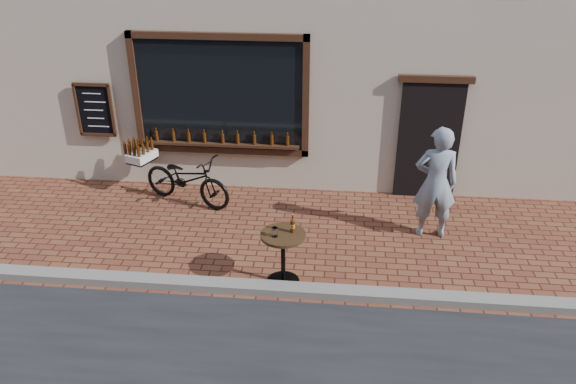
{
  "coord_description": "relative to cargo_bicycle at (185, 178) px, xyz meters",
  "views": [
    {
      "loc": [
        0.29,
        -6.22,
        4.92
      ],
      "look_at": [
        -0.44,
        1.2,
        1.1
      ],
      "focal_mm": 35.0,
      "sensor_mm": 36.0,
      "label": 1
    }
  ],
  "objects": [
    {
      "name": "bistro_table",
      "position": [
        2.05,
        -2.32,
        0.1
      ],
      "size": [
        0.64,
        0.64,
        1.1
      ],
      "color": "black",
      "rests_on": "ground"
    },
    {
      "name": "cargo_bicycle",
      "position": [
        0.0,
        0.0,
        0.0
      ],
      "size": [
        2.18,
        1.28,
        1.01
      ],
      "rotation": [
        0.0,
        0.0,
        1.2
      ],
      "color": "black",
      "rests_on": "ground"
    },
    {
      "name": "ground",
      "position": [
        2.48,
        -2.77,
        -0.48
      ],
      "size": [
        90.0,
        90.0,
        0.0
      ],
      "primitive_type": "plane",
      "color": "brown",
      "rests_on": "ground"
    },
    {
      "name": "pedestrian",
      "position": [
        4.34,
        -0.73,
        0.47
      ],
      "size": [
        0.7,
        0.47,
        1.91
      ],
      "primitive_type": "imported",
      "rotation": [
        0.0,
        0.0,
        3.16
      ],
      "color": "gray",
      "rests_on": "ground"
    },
    {
      "name": "kerb",
      "position": [
        2.48,
        -2.57,
        -0.42
      ],
      "size": [
        90.0,
        0.25,
        0.12
      ],
      "primitive_type": "cube",
      "color": "slate",
      "rests_on": "ground"
    }
  ]
}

